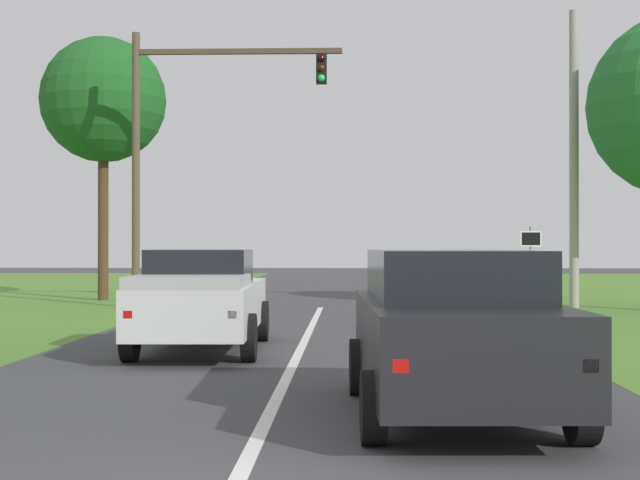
{
  "coord_description": "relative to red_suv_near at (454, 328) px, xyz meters",
  "views": [
    {
      "loc": [
        0.93,
        -6.87,
        1.92
      ],
      "look_at": [
        0.13,
        17.75,
        2.05
      ],
      "focal_mm": 53.46,
      "sensor_mm": 36.0,
      "label": 1
    }
  ],
  "objects": [
    {
      "name": "extra_tree_1",
      "position": [
        -9.78,
        22.06,
        5.96
      ],
      "size": [
        4.36,
        4.36,
        9.16
      ],
      "color": "#4C351E",
      "rests_on": "ground_plane"
    },
    {
      "name": "ground_plane",
      "position": [
        -2.09,
        8.27,
        -0.99
      ],
      "size": [
        120.0,
        120.0,
        0.0
      ],
      "primitive_type": "plane",
      "color": "#424244"
    },
    {
      "name": "red_suv_near",
      "position": [
        0.0,
        0.0,
        0.0
      ],
      "size": [
        2.38,
        5.0,
        1.86
      ],
      "color": "black",
      "rests_on": "ground_plane"
    },
    {
      "name": "traffic_light",
      "position": [
        -6.22,
        18.12,
        4.45
      ],
      "size": [
        6.44,
        0.4,
        8.43
      ],
      "color": "brown",
      "rests_on": "ground_plane"
    },
    {
      "name": "utility_pole_right",
      "position": [
        5.64,
        18.4,
        3.55
      ],
      "size": [
        0.28,
        0.28,
        9.08
      ],
      "primitive_type": "cylinder",
      "color": "#9E998E",
      "rests_on": "ground_plane"
    },
    {
      "name": "lane_centre_stripe",
      "position": [
        -2.09,
        -2.73,
        -0.99
      ],
      "size": [
        0.16,
        42.36,
        0.01
      ],
      "primitive_type": "cube",
      "color": "white",
      "rests_on": "ground_plane"
    },
    {
      "name": "keep_moving_sign",
      "position": [
        3.97,
        16.5,
        0.58
      ],
      "size": [
        0.6,
        0.09,
        2.45
      ],
      "color": "gray",
      "rests_on": "ground_plane"
    },
    {
      "name": "pickup_truck_lead",
      "position": [
        -3.86,
        6.32,
        -0.04
      ],
      "size": [
        2.31,
        5.56,
        1.84
      ],
      "color": "silver",
      "rests_on": "ground_plane"
    }
  ]
}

